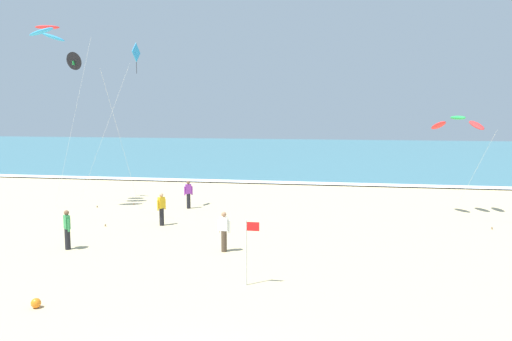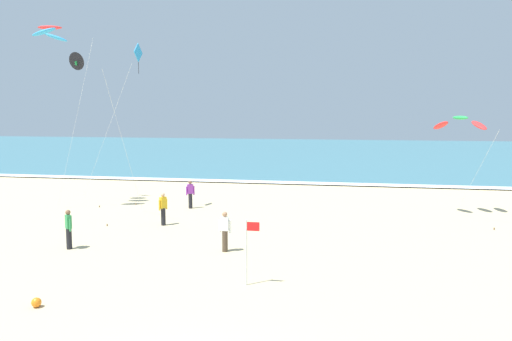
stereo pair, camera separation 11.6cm
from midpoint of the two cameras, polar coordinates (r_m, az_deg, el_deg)
The scene contains 12 objects.
ocean_water at distance 68.32m, azimuth 7.77°, elevation 2.01°, with size 160.00×60.00×0.08m, color teal.
shoreline_foam at distance 38.83m, azimuth 5.80°, elevation -1.39°, with size 160.00×1.42×0.01m, color white.
kite_diamond_cobalt_near at distance 28.48m, azimuth -13.43°, elevation 11.78°, with size 0.21×4.37×9.07m.
kite_delta_charcoal_mid at distance 32.99m, azimuth -19.56°, elevation 11.32°, with size 4.38×1.01×8.98m.
kite_arc_emerald_far at distance 28.91m, azimuth 21.39°, elevation 4.95°, with size 2.89×4.44×5.24m.
kite_arc_scarlet_high at distance 31.13m, azimuth -22.24°, elevation 14.01°, with size 3.22×2.85×10.12m.
bystander_white_top at distance 20.20m, azimuth -3.74°, elevation -6.76°, with size 0.50×0.22×1.59m.
bystander_purple_top at distance 29.21m, azimuth -7.63°, elevation -2.63°, with size 0.44×0.32×1.59m.
bystander_yellow_top at distance 25.11m, azimuth -10.58°, elevation -4.20°, with size 0.32×0.44×1.59m.
bystander_green_top at distance 21.84m, azimuth -20.38°, elevation -6.15°, with size 0.39×0.36×1.59m.
lifeguard_flag at distance 16.28m, azimuth -1.11°, elevation -8.39°, with size 0.45×0.05×2.10m.
beach_ball at distance 16.07m, azimuth -23.44°, elevation -13.36°, with size 0.28×0.28×0.28m, color orange.
Camera 1 is at (2.92, -8.19, 5.49)m, focal length 36.01 mm.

